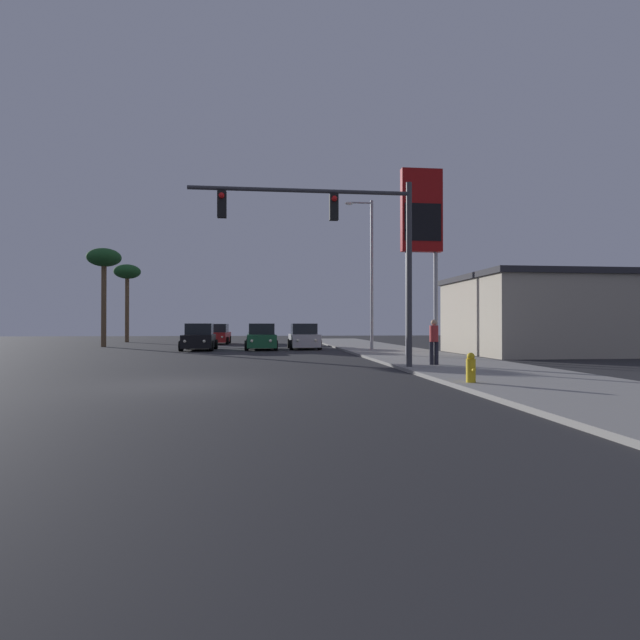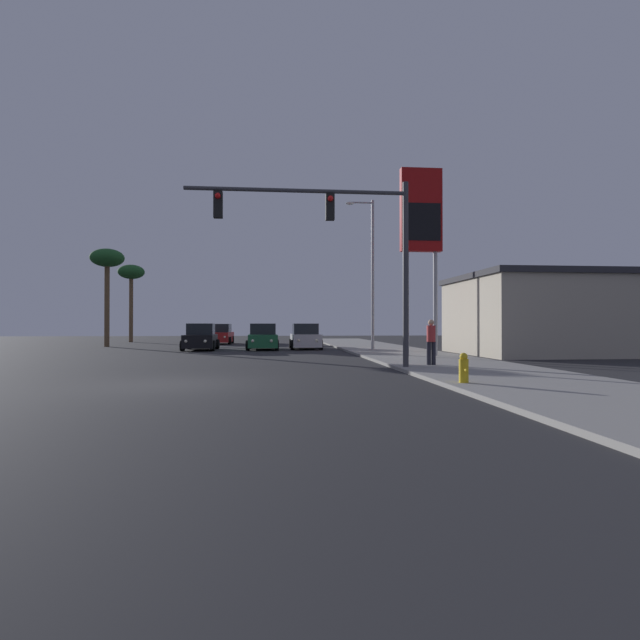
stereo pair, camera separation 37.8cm
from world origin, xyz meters
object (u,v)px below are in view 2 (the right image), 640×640
object	(u,v)px
palm_tree_mid	(107,262)
palm_tree_far	(131,275)
gas_station_sign	(421,221)
car_silver	(305,337)
car_black	(201,338)
car_green	(263,338)
pedestrian_on_sidewalk	(431,340)
street_lamp	(371,266)
fire_hydrant	(464,368)
traffic_light_mast	(343,234)
car_red	(220,335)
car_white	(262,335)

from	to	relation	value
palm_tree_mid	palm_tree_far	bearing A→B (deg)	95.91
gas_station_sign	palm_tree_far	distance (m)	31.57
gas_station_sign	palm_tree_far	size ratio (longest dim) A/B	1.25
car_silver	car_black	distance (m)	6.74
car_green	gas_station_sign	xyz separation A→B (m)	(7.74, -9.04, 5.86)
pedestrian_on_sidewalk	car_silver	bearing A→B (deg)	103.63
car_green	palm_tree_far	bearing A→B (deg)	-52.17
car_green	gas_station_sign	world-z (taller)	gas_station_sign
street_lamp	fire_hydrant	world-z (taller)	street_lamp
car_green	traffic_light_mast	size ratio (longest dim) A/B	0.56
car_red	traffic_light_mast	size ratio (longest dim) A/B	0.56
car_silver	car_white	world-z (taller)	same
car_green	fire_hydrant	distance (m)	20.84
car_white	palm_tree_mid	bearing A→B (deg)	19.67
car_red	street_lamp	bearing A→B (deg)	130.83
fire_hydrant	pedestrian_on_sidewalk	bearing A→B (deg)	80.14
street_lamp	pedestrian_on_sidewalk	world-z (taller)	street_lamp
street_lamp	pedestrian_on_sidewalk	size ratio (longest dim) A/B	5.39
gas_station_sign	fire_hydrant	xyz separation A→B (m)	(-2.27, -11.07, -6.13)
car_black	pedestrian_on_sidewalk	distance (m)	17.59
traffic_light_mast	palm_tree_mid	size ratio (longest dim) A/B	1.08
gas_station_sign	car_white	bearing A→B (deg)	113.44
gas_station_sign	car_black	bearing A→B (deg)	143.02
car_black	car_green	xyz separation A→B (m)	(3.90, 0.28, 0.00)
fire_hydrant	palm_tree_mid	xyz separation A→B (m)	(-16.87, 25.34, 5.68)
car_white	gas_station_sign	distance (m)	20.82
traffic_light_mast	street_lamp	xyz separation A→B (m)	(3.47, 12.47, 0.37)
palm_tree_far	pedestrian_on_sidewalk	bearing A→B (deg)	-57.60
car_green	palm_tree_mid	distance (m)	13.66
gas_station_sign	fire_hydrant	size ratio (longest dim) A/B	11.84
car_silver	palm_tree_far	size ratio (longest dim) A/B	0.60
car_red	palm_tree_mid	size ratio (longest dim) A/B	0.61
car_red	traffic_light_mast	distance (m)	26.48
gas_station_sign	palm_tree_far	world-z (taller)	gas_station_sign
car_silver	palm_tree_mid	world-z (taller)	palm_tree_mid
traffic_light_mast	car_silver	bearing A→B (deg)	90.93
street_lamp	car_silver	bearing A→B (deg)	137.93
car_white	car_black	world-z (taller)	same
car_red	car_white	size ratio (longest dim) A/B	1.01
street_lamp	car_black	bearing A→B (deg)	166.38
car_green	traffic_light_mast	bearing A→B (deg)	99.91
pedestrian_on_sidewalk	car_green	bearing A→B (deg)	113.95
car_black	palm_tree_far	distance (m)	18.52
car_white	car_green	xyz separation A→B (m)	(0.20, -9.29, 0.00)
car_red	palm_tree_far	xyz separation A→B (m)	(-8.71, 5.22, 5.43)
car_white	palm_tree_far	xyz separation A→B (m)	(-12.23, 5.95, 5.43)
car_silver	palm_tree_mid	distance (m)	15.89
car_black	fire_hydrant	world-z (taller)	car_black
car_silver	fire_hydrant	world-z (taller)	car_silver
traffic_light_mast	gas_station_sign	xyz separation A→B (m)	(4.69, 6.23, 1.87)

